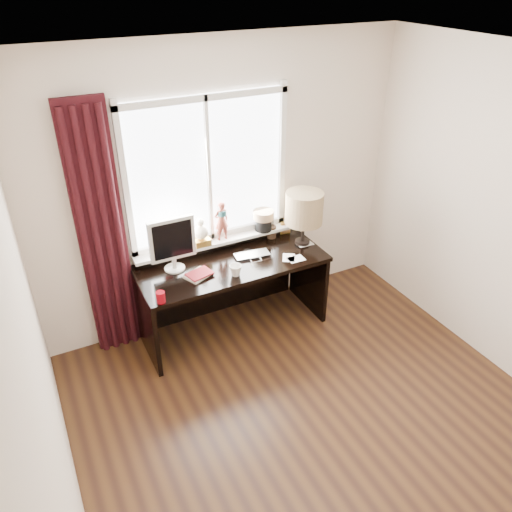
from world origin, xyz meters
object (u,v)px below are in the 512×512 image
laptop (252,255)px  desk (228,279)px  red_cup (161,297)px  table_lamp (304,209)px  mug (236,270)px  monitor (172,241)px

laptop → desk: bearing=164.1°
red_cup → desk: bearing=27.9°
red_cup → desk: red_cup is taller
laptop → table_lamp: size_ratio=0.62×
mug → monitor: size_ratio=0.22×
mug → table_lamp: size_ratio=0.21×
desk → table_lamp: (0.74, -0.09, 0.61)m
red_cup → monitor: bearing=58.3°
desk → red_cup: bearing=-152.1°
red_cup → table_lamp: table_lamp is taller
desk → table_lamp: bearing=-6.9°
laptop → monitor: bearing=178.4°
monitor → table_lamp: size_ratio=0.94×
laptop → red_cup: red_cup is taller
table_lamp → monitor: bearing=175.0°
desk → monitor: monitor is taller
laptop → table_lamp: bearing=6.8°
mug → red_cup: mug is taller
red_cup → table_lamp: size_ratio=0.18×
red_cup → desk: 0.90m
red_cup → laptop: bearing=17.8°
desk → monitor: (-0.49, 0.02, 0.52)m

